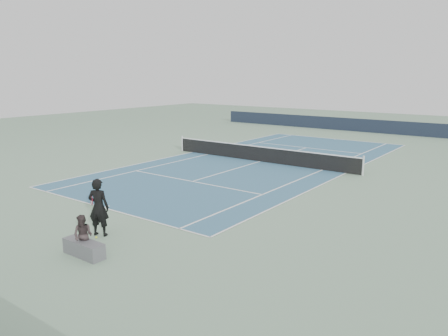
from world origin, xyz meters
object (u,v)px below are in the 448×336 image
Objects in this scene: tennis_ball at (96,237)px; tennis_player at (99,207)px; tennis_net at (260,154)px; spectator_bench at (84,242)px.

tennis_player is at bearing 116.81° from tennis_ball.
tennis_ball is (2.52, -14.15, -0.47)m from tennis_net.
spectator_bench is (1.01, -1.36, -0.53)m from tennis_player.
spectator_bench reaches higher than tennis_net.
tennis_ball is 0.05× the size of spectator_bench.
spectator_bench reaches higher than tennis_ball.
tennis_player is 26.22× the size of tennis_ball.
tennis_net is 14.38m from tennis_ball.
tennis_ball is 1.47m from spectator_bench.
tennis_player is 1.78m from spectator_bench.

